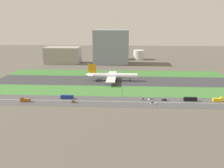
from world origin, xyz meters
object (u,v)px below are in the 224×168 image
(traffic_light, at_px, (123,93))
(car_4, at_px, (142,99))
(car_1, at_px, (151,99))
(fuel_tank_centre, at_px, (121,55))
(car_3, at_px, (164,100))
(bus_1, at_px, (67,97))
(truck_1, at_px, (25,100))
(airliner, at_px, (112,76))
(terminal_building, at_px, (63,55))
(hangar_building, at_px, (111,47))
(car_0, at_px, (74,102))
(bus_0, at_px, (190,99))
(truck_0, at_px, (218,100))
(car_2, at_px, (153,103))
(fuel_tank_east, at_px, (139,55))
(fuel_tank_west, at_px, (108,55))

(traffic_light, bearing_deg, car_4, -24.31)
(car_1, xyz_separation_m, fuel_tank_centre, (-29.61, 227.00, 6.56))
(car_4, relative_size, car_3, 1.00)
(bus_1, relative_size, traffic_light, 1.61)
(truck_1, relative_size, car_4, 1.91)
(airliner, bearing_deg, traffic_light, -77.68)
(terminal_building, distance_m, hangar_building, 81.61)
(car_0, bearing_deg, bus_0, -174.39)
(airliner, relative_size, traffic_light, 9.03)
(car_4, xyz_separation_m, traffic_light, (-17.70, 7.99, 3.37))
(traffic_light, distance_m, terminal_building, 201.33)
(car_1, relative_size, fuel_tank_centre, 0.19)
(traffic_light, height_order, hangar_building, hangar_building)
(car_0, xyz_separation_m, truck_0, (125.76, 10.00, 0.75))
(car_2, relative_size, fuel_tank_east, 0.23)
(bus_0, relative_size, car_0, 2.64)
(airliner, xyz_separation_m, car_3, (50.38, -68.00, -5.31))
(car_1, height_order, car_4, same)
(car_3, bearing_deg, traffic_light, 167.89)
(car_1, xyz_separation_m, traffic_light, (-25.09, 7.99, 3.37))
(bus_1, bearing_deg, car_0, -49.85)
(airliner, bearing_deg, truck_1, -132.68)
(car_1, height_order, fuel_tank_west, fuel_tank_west)
(car_4, bearing_deg, truck_1, -174.44)
(fuel_tank_east, bearing_deg, car_1, -90.55)
(car_0, distance_m, terminal_building, 201.24)
(car_3, bearing_deg, car_4, 180.00)
(car_0, bearing_deg, hangar_building, -96.36)
(car_0, relative_size, fuel_tank_east, 0.23)
(car_1, height_order, car_2, same)
(car_1, relative_size, car_0, 1.00)
(car_4, height_order, car_3, same)
(truck_1, xyz_separation_m, fuel_tank_east, (112.29, 237.00, 6.78))
(traffic_light, bearing_deg, fuel_tank_east, 82.90)
(car_4, distance_m, fuel_tank_west, 231.64)
(car_1, bearing_deg, hangar_building, 104.05)
(car_2, xyz_separation_m, traffic_light, (-26.08, 17.99, 3.37))
(bus_1, bearing_deg, terminal_building, 105.53)
(car_3, bearing_deg, fuel_tank_east, 92.52)
(fuel_tank_centre, bearing_deg, hangar_building, -109.51)
(car_2, distance_m, terminal_building, 230.51)
(traffic_light, height_order, fuel_tank_centre, fuel_tank_centre)
(car_2, xyz_separation_m, terminal_building, (-126.95, 192.00, 12.39))
(bus_1, xyz_separation_m, truck_0, (134.19, 0.00, -0.15))
(car_3, relative_size, fuel_tank_west, 0.27)
(truck_0, height_order, fuel_tank_west, fuel_tank_west)
(car_1, xyz_separation_m, car_0, (-66.96, -10.00, 0.00))
(truck_0, distance_m, traffic_light, 84.31)
(bus_0, height_order, car_3, bus_0)
(bus_0, bearing_deg, fuel_tank_west, 111.19)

